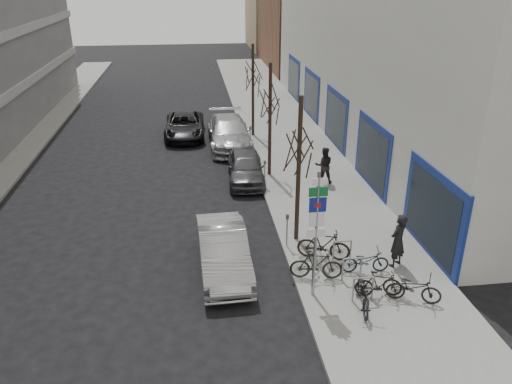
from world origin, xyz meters
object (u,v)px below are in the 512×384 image
object	(u,v)px
parked_car_front	(223,251)
lane_car	(185,126)
pedestrian_near	(398,240)
pedestrian_far	(324,165)
tree_far	(253,69)
parked_car_back	(229,133)
tree_mid	(270,94)
bike_mid_inner	(316,264)
bike_near_right	(380,285)
meter_back	(250,135)
meter_front	(287,227)
bike_near_left	(364,291)
tree_near	(300,136)
bike_far_inner	(324,244)
parked_car_mid	(246,167)
bike_far_curb	(413,285)
bike_mid_curb	(365,259)
meter_mid	(265,171)
bike_rack	(352,266)
highway_sign_pole	(316,228)

from	to	relation	value
parked_car_front	lane_car	size ratio (longest dim) A/B	0.91
pedestrian_near	pedestrian_far	bearing A→B (deg)	-120.20
tree_far	parked_car_back	xyz separation A→B (m)	(-1.57, -1.61, -3.28)
tree_mid	lane_car	distance (m)	8.91
bike_mid_inner	bike_near_right	bearing A→B (deg)	-116.22
meter_back	pedestrian_far	distance (m)	6.07
meter_front	bike_near_left	distance (m)	4.11
tree_near	bike_near_right	world-z (taller)	tree_near
tree_near	bike_near_right	distance (m)	5.54
bike_near_right	pedestrian_far	distance (m)	9.06
tree_mid	bike_far_inner	distance (m)	8.73
pedestrian_near	bike_near_left	bearing A→B (deg)	13.66
tree_near	parked_car_mid	bearing A→B (deg)	101.06
bike_far_curb	bike_mid_curb	bearing A→B (deg)	58.26
lane_car	meter_mid	bearing A→B (deg)	-65.72
tree_far	parked_car_front	size ratio (longest dim) A/B	1.22
bike_near_right	tree_mid	bearing A→B (deg)	26.82
bike_rack	parked_car_back	xyz separation A→B (m)	(-2.77, 14.29, 0.17)
bike_far_inner	parked_car_back	xyz separation A→B (m)	(-2.20, 12.91, 0.12)
bike_near_left	pedestrian_far	size ratio (longest dim) A/B	1.05
bike_far_curb	pedestrian_far	size ratio (longest dim) A/B	0.98
meter_front	bike_far_inner	distance (m)	1.50
meter_mid	parked_car_front	size ratio (longest dim) A/B	0.28
tree_near	tree_far	distance (m)	13.00
pedestrian_near	highway_sign_pole	bearing A→B (deg)	-12.78
bike_near_right	lane_car	world-z (taller)	lane_car
bike_near_right	bike_far_curb	distance (m)	0.95
highway_sign_pole	meter_front	xyz separation A→B (m)	(-0.25, 3.01, -1.54)
bike_mid_curb	parked_car_mid	size ratio (longest dim) A/B	0.38
meter_front	parked_car_front	bearing A→B (deg)	-155.92
tree_near	bike_far_curb	bearing A→B (deg)	-57.09
bike_near_right	bike_near_left	bearing A→B (deg)	137.44
meter_back	parked_car_back	world-z (taller)	parked_car_back
bike_rack	meter_mid	size ratio (longest dim) A/B	1.78
bike_mid_curb	pedestrian_near	world-z (taller)	pedestrian_near
tree_far	tree_mid	bearing A→B (deg)	-90.00
tree_mid	tree_far	xyz separation A→B (m)	(0.00, 6.50, 0.00)
tree_near	meter_front	size ratio (longest dim) A/B	4.33
tree_near	meter_mid	size ratio (longest dim) A/B	4.33
parked_car_mid	pedestrian_far	xyz separation A→B (m)	(3.53, -1.03, 0.32)
bike_rack	bike_far_inner	size ratio (longest dim) A/B	1.23
parked_car_mid	lane_car	bearing A→B (deg)	114.33
meter_mid	parked_car_front	xyz separation A→B (m)	(-2.35, -6.55, -0.17)
pedestrian_near	pedestrian_far	xyz separation A→B (m)	(-0.61, 7.34, -0.07)
bike_far_inner	parked_car_front	bearing A→B (deg)	110.83
tree_far	parked_car_back	size ratio (longest dim) A/B	0.97
bike_near_right	pedestrian_far	size ratio (longest dim) A/B	0.87
tree_mid	bike_near_left	bearing A→B (deg)	-84.09
bike_far_inner	lane_car	size ratio (longest dim) A/B	0.37
meter_front	parked_car_back	distance (m)	11.95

